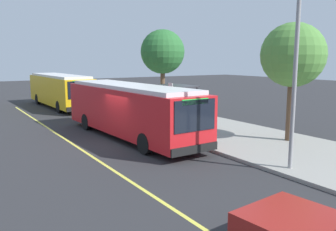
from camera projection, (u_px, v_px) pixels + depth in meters
name	position (u px, v px, depth m)	size (l,w,h in m)	color
ground_plane	(121.00, 143.00, 18.44)	(120.00, 120.00, 0.00)	#2B2B2D
sidewalk_curb	(211.00, 130.00, 21.59)	(44.00, 6.40, 0.15)	gray
lane_stripe_center	(80.00, 149.00, 17.28)	(36.00, 0.14, 0.01)	#E0D64C
transit_bus_main	(130.00, 109.00, 19.55)	(11.56, 3.08, 2.95)	red
transit_bus_second	(60.00, 90.00, 31.92)	(11.25, 2.88, 2.95)	gold
bus_shelter	(178.00, 96.00, 23.69)	(2.90, 1.60, 2.48)	#333338
waiting_bench	(176.00, 115.00, 23.81)	(1.60, 0.48, 0.95)	brown
route_sign_post	(171.00, 100.00, 20.98)	(0.44, 0.08, 2.80)	#333338
pedestrian_commuter	(176.00, 114.00, 21.02)	(0.24, 0.40, 1.69)	#282D47
street_tree_near_shelter	(293.00, 56.00, 17.78)	(3.23, 3.23, 6.00)	brown
street_tree_upstreet	(163.00, 52.00, 28.22)	(3.51, 3.51, 6.51)	brown
utility_pole	(294.00, 85.00, 13.26)	(0.16, 0.16, 6.40)	gray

